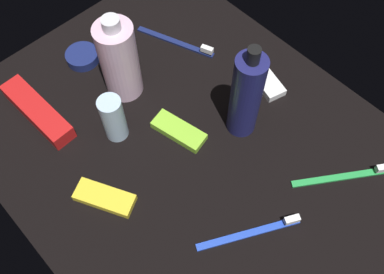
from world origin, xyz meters
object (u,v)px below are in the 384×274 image
object	(u,v)px
toothbrush_blue	(255,231)
snack_bar_yellow	(105,198)
bodywash_bottle	(119,60)
deodorant_stick	(113,118)
toothbrush_navy	(180,42)
snack_bar_white	(264,78)
toothpaste_box_red	(38,111)
snack_bar_lime	(180,130)
lotion_bottle	(246,96)
cream_tin_left	(82,57)
toothbrush_green	(347,175)

from	to	relation	value
toothbrush_blue	snack_bar_yellow	xyz separation A→B (cm)	(-21.80, -14.50, 0.14)
bodywash_bottle	deodorant_stick	xyz separation A→B (cm)	(7.15, -7.69, -3.45)
toothbrush_navy	snack_bar_white	size ratio (longest dim) A/B	1.66
toothbrush_navy	toothpaste_box_red	bearing A→B (deg)	-99.22
snack_bar_white	snack_bar_lime	xyz separation A→B (cm)	(-2.66, -20.64, 0.00)
snack_bar_lime	toothbrush_navy	bearing A→B (deg)	124.88
toothbrush_blue	snack_bar_yellow	distance (cm)	26.18
deodorant_stick	toothbrush_blue	bearing A→B (deg)	8.45
bodywash_bottle	snack_bar_white	size ratio (longest dim) A/B	1.81
bodywash_bottle	toothbrush_blue	distance (cm)	38.99
lotion_bottle	bodywash_bottle	xyz separation A→B (cm)	(-21.98, -10.46, -1.06)
lotion_bottle	deodorant_stick	xyz separation A→B (cm)	(-14.83, -18.15, -4.51)
lotion_bottle	toothbrush_blue	bearing A→B (deg)	-40.15
toothbrush_navy	toothpaste_box_red	distance (cm)	32.50
toothpaste_box_red	bodywash_bottle	bearing A→B (deg)	66.89
toothbrush_blue	snack_bar_yellow	bearing A→B (deg)	-146.36
toothbrush_blue	toothpaste_box_red	distance (cm)	46.16
snack_bar_yellow	snack_bar_white	size ratio (longest dim) A/B	1.00
bodywash_bottle	toothpaste_box_red	world-z (taller)	bodywash_bottle
snack_bar_white	lotion_bottle	bearing A→B (deg)	-54.09
toothbrush_blue	cream_tin_left	bearing A→B (deg)	178.54
toothbrush_blue	toothbrush_navy	xyz separation A→B (cm)	(-39.02, 18.91, 0.00)
toothbrush_green	snack_bar_white	xyz separation A→B (cm)	(-24.63, 5.27, 0.14)
snack_bar_yellow	toothpaste_box_red	bearing A→B (deg)	149.02
snack_bar_lime	bodywash_bottle	bearing A→B (deg)	171.12
toothbrush_navy	snack_bar_yellow	distance (cm)	37.59
deodorant_stick	snack_bar_lime	world-z (taller)	deodorant_stick
toothbrush_navy	toothpaste_box_red	xyz separation A→B (cm)	(-5.21, -32.07, 0.99)
toothbrush_navy	toothpaste_box_red	world-z (taller)	toothpaste_box_red
toothpaste_box_red	snack_bar_yellow	size ratio (longest dim) A/B	1.69
snack_bar_yellow	cream_tin_left	size ratio (longest dim) A/B	1.54
deodorant_stick	toothpaste_box_red	xyz separation A→B (cm)	(-13.33, -8.57, -3.49)
lotion_bottle	cream_tin_left	distance (cm)	36.94
toothpaste_box_red	snack_bar_lime	distance (cm)	27.43
snack_bar_white	snack_bar_lime	distance (cm)	20.81
deodorant_stick	toothpaste_box_red	bearing A→B (deg)	-147.27
bodywash_bottle	snack_bar_yellow	xyz separation A→B (cm)	(16.25, -17.61, -7.79)
bodywash_bottle	toothbrush_navy	xyz separation A→B (cm)	(-0.97, 15.81, -7.93)
toothpaste_box_red	lotion_bottle	bearing A→B (deg)	41.19
lotion_bottle	snack_bar_yellow	size ratio (longest dim) A/B	2.07
snack_bar_lime	cream_tin_left	xyz separation A→B (cm)	(-26.95, -2.78, 0.25)
lotion_bottle	toothpaste_box_red	world-z (taller)	lotion_bottle
deodorant_stick	snack_bar_lime	xyz separation A→B (cm)	(8.01, 8.64, -4.34)
toothbrush_blue	toothbrush_green	xyz separation A→B (cm)	(4.40, 19.42, 0.00)
bodywash_bottle	snack_bar_yellow	bearing A→B (deg)	-47.29
snack_bar_yellow	toothbrush_navy	bearing A→B (deg)	89.72
lotion_bottle	toothbrush_green	world-z (taller)	lotion_bottle
lotion_bottle	toothbrush_blue	xyz separation A→B (cm)	(16.07, -13.56, -8.99)
deodorant_stick	snack_bar_lime	distance (cm)	12.56
toothbrush_navy	snack_bar_white	bearing A→B (deg)	17.09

